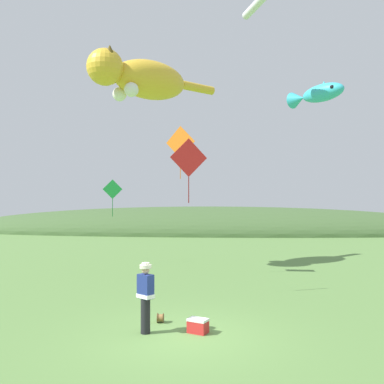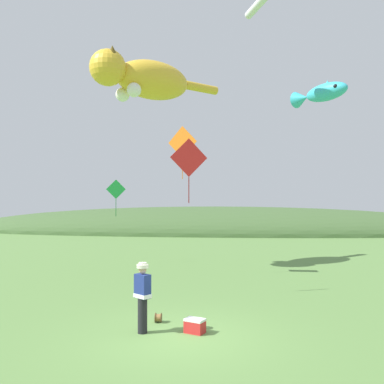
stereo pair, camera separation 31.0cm
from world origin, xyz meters
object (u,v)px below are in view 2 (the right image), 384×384
Objects in this scene: kite_fish_windsock at (321,93)px; kite_diamond_red at (189,158)px; picnic_cooler at (195,326)px; kite_giant_cat at (144,79)px; kite_diamond_green at (116,190)px; kite_tube_streamer at (259,3)px; kite_diamond_orange at (182,143)px; festival_attendant at (143,295)px; kite_spool at (158,318)px.

kite_diamond_red is (-5.83, -6.57, -3.73)m from kite_fish_windsock.
kite_diamond_red reaches higher than picnic_cooler.
kite_diamond_green is (-1.65, 1.01, -5.42)m from kite_giant_cat.
picnic_cooler is 0.23× the size of kite_tube_streamer.
kite_diamond_orange is at bearing 99.60° from kite_diamond_red.
kite_tube_streamer is at bearing -22.12° from kite_diamond_green.
festival_attendant is 11.85m from kite_diamond_green.
festival_attendant is at bearing -78.64° from kite_giant_cat.
picnic_cooler is (1.32, 0.13, -0.77)m from festival_attendant.
kite_diamond_green is (-3.78, 3.09, -1.99)m from kite_diamond_orange.
picnic_cooler is at bearing -116.98° from kite_fish_windsock.
kite_tube_streamer is (3.50, 8.00, 10.95)m from festival_attendant.
kite_spool is 14.10m from kite_tube_streamer.
kite_diamond_orange is 5.28m from kite_diamond_green.
kite_spool is 0.14× the size of kite_diamond_green.
kite_diamond_red is (0.80, 3.99, 3.83)m from festival_attendant.
festival_attendant is 0.30× the size of kite_giant_cat.
kite_diamond_orange is at bearing 98.63° from picnic_cooler.
kite_tube_streamer is at bearing 74.46° from picnic_cooler.
kite_giant_cat is 5.75m from kite_diamond_green.
kite_giant_cat is 8.67m from kite_fish_windsock.
kite_spool is at bearing 75.46° from festival_attendant.
festival_attendant is 14.00m from kite_tube_streamer.
kite_fish_windsock reaches higher than kite_spool.
kite_giant_cat is 1.91× the size of kite_fish_windsock.
festival_attendant is at bearing -174.51° from picnic_cooler.
kite_tube_streamer is (3.26, 7.05, 11.77)m from kite_spool.
festival_attendant is 0.71× the size of kite_tube_streamer.
kite_diamond_green is at bearing 108.45° from festival_attendant.
kite_diamond_orange is at bearing 90.80° from kite_spool.
kite_diamond_green is (-7.14, 2.90, -8.06)m from kite_tube_streamer.
kite_diamond_orange reaches higher than kite_spool.
kite_diamond_red is at bearing 78.71° from festival_attendant.
festival_attendant is 13.06m from kite_giant_cat.
kite_spool is 5.59m from kite_diamond_red.
picnic_cooler is at bearing -37.47° from kite_spool.
picnic_cooler is (1.07, -0.82, 0.05)m from kite_spool.
kite_diamond_orange is (-1.17, 7.68, 5.65)m from picnic_cooler.
kite_fish_windsock is 1.61× the size of kite_diamond_green.
kite_giant_cat is (-1.99, 9.89, 8.30)m from festival_attendant.
picnic_cooler is 0.31× the size of kite_diamond_green.
festival_attendant is 3.05× the size of picnic_cooler.
festival_attendant is 0.93× the size of kite_diamond_green.
kite_spool is at bearing -75.99° from kite_giant_cat.
picnic_cooler is 14.36m from kite_fish_windsock.
kite_tube_streamer is at bearing -140.65° from kite_fish_windsock.
kite_diamond_orange is (2.13, -2.07, -3.42)m from kite_giant_cat.
kite_giant_cat reaches higher than picnic_cooler.
kite_diamond_red is 8.26m from kite_diamond_green.
festival_attendant is 0.58× the size of kite_fish_windsock.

